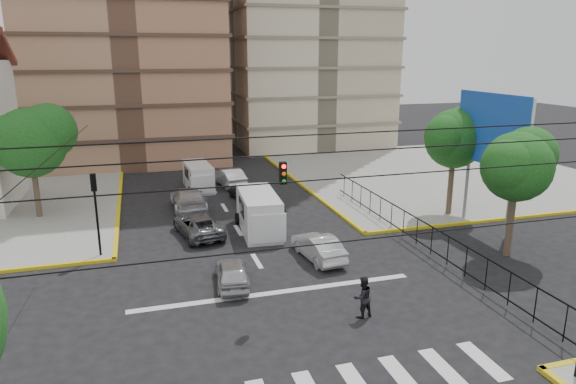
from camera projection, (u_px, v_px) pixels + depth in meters
name	position (u px, v px, depth m)	size (l,w,h in m)	color
ground	(283.00, 305.00, 22.01)	(160.00, 160.00, 0.00)	black
sidewalk_ne	(436.00, 173.00, 45.98)	(26.00, 26.00, 0.15)	gray
stop_line	(276.00, 292.00, 23.12)	(13.00, 0.40, 0.01)	silver
park_fence	(416.00, 247.00, 28.64)	(0.10, 22.50, 1.66)	black
billboard	(492.00, 132.00, 29.96)	(0.36, 6.20, 8.10)	slate
tree_park_a	(518.00, 163.00, 26.15)	(4.41, 3.60, 6.83)	#473828
tree_park_c	(456.00, 136.00, 32.82)	(4.65, 3.80, 7.25)	#473828
tree_tudor	(31.00, 139.00, 32.23)	(5.39, 4.40, 7.43)	#473828
traffic_light_nw	(95.00, 201.00, 26.30)	(0.28, 0.22, 4.40)	black
traffic_light_hanging	(298.00, 182.00, 18.59)	(18.00, 9.12, 0.92)	black
van_right_lane	(260.00, 214.00, 30.59)	(2.43, 5.40, 2.38)	silver
van_left_lane	(199.00, 178.00, 40.34)	(2.04, 4.65, 2.05)	silver
car_silver_front_left	(232.00, 273.00, 23.73)	(1.46, 3.64, 1.24)	#B2B3B7
car_white_front_right	(318.00, 247.00, 26.77)	(1.43, 4.09, 1.35)	silver
car_grey_mid_left	(198.00, 225.00, 30.24)	(2.16, 4.67, 1.30)	slate
car_silver_rear_left	(188.00, 199.00, 35.29)	(2.15, 5.30, 1.54)	silver
car_darkgrey_mid_right	(246.00, 192.00, 37.40)	(1.60, 3.98, 1.36)	black
car_white_rear_right	(230.00, 177.00, 41.65)	(1.55, 4.44, 1.46)	white
pedestrian_crosswalk	(363.00, 297.00, 20.79)	(0.85, 0.66, 1.75)	black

